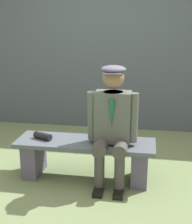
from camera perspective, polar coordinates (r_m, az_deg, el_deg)
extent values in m
plane|color=#6B7D50|center=(3.75, -1.93, -11.79)|extent=(30.00, 30.00, 0.00)
cube|color=#4B555C|center=(3.57, -1.99, -5.66)|extent=(1.58, 0.47, 0.05)
cube|color=#534C63|center=(3.60, 7.98, -9.58)|extent=(0.18, 0.40, 0.41)
cube|color=#534C63|center=(3.83, -11.27, -8.14)|extent=(0.18, 0.40, 0.41)
cube|color=#50564E|center=(3.42, 3.11, -0.91)|extent=(0.39, 0.22, 0.57)
cylinder|color=#1E2338|center=(3.35, 3.17, 3.23)|extent=(0.21, 0.21, 0.06)
cone|color=#195938|center=(3.29, 2.89, -0.38)|extent=(0.07, 0.07, 0.31)
sphere|color=#8C664C|center=(3.30, 3.18, 6.31)|extent=(0.23, 0.23, 0.23)
ellipsoid|color=#534F61|center=(3.28, 3.21, 7.81)|extent=(0.27, 0.27, 0.08)
cube|color=#534F61|center=(3.18, 2.99, 7.02)|extent=(0.19, 0.10, 0.02)
cylinder|color=#413E3B|center=(3.38, 4.60, -6.23)|extent=(0.15, 0.39, 0.15)
cylinder|color=#413E3B|center=(3.36, 4.30, -10.81)|extent=(0.11, 0.11, 0.47)
cube|color=black|center=(3.41, 4.13, -14.44)|extent=(0.10, 0.24, 0.05)
cylinder|color=#50564E|center=(3.36, 6.85, -1.08)|extent=(0.11, 0.12, 0.54)
cylinder|color=#413E3B|center=(3.40, 0.98, -6.02)|extent=(0.15, 0.39, 0.15)
cylinder|color=#413E3B|center=(3.38, 0.62, -10.56)|extent=(0.11, 0.11, 0.47)
cube|color=black|center=(3.43, 0.45, -14.17)|extent=(0.10, 0.24, 0.05)
cylinder|color=#50564E|center=(3.41, -0.73, -0.71)|extent=(0.11, 0.15, 0.55)
cylinder|color=black|center=(3.65, -9.71, -4.34)|extent=(0.24, 0.16, 0.08)
cube|color=#454E54|center=(5.27, 2.18, 8.94)|extent=(12.00, 0.24, 2.20)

